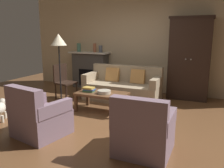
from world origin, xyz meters
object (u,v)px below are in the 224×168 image
Objects in this scene: couch at (123,88)px; side_chair_wooden at (63,79)px; book_stack at (89,89)px; mantel_vase_jade at (79,47)px; mantel_vase_terracotta at (95,48)px; armchair_near_right at (143,132)px; dog at (0,108)px; floor_lamp at (59,44)px; coffee_table at (102,95)px; mantel_vase_slate at (101,49)px; fireplace at (90,70)px; fruit_bowl at (104,92)px; armchair_near_left at (39,118)px; armoire at (190,59)px.

couch is 2.14× the size of side_chair_wooden.
couch is 7.32× the size of book_stack.
couch is at bearing -25.70° from mantel_vase_jade.
mantel_vase_terracotta is (-0.87, 1.94, 0.78)m from book_stack.
armchair_near_right reaches higher than dog.
floor_lamp is (-2.39, 1.35, 1.14)m from armchair_near_right.
coffee_table is 5.32× the size of mantel_vase_slate.
mantel_vase_slate reaches higher than dog.
book_stack is at bearing -61.70° from fireplace.
fireplace is 4.35× the size of fruit_bowl.
side_chair_wooden is (-0.97, 2.06, 0.20)m from armchair_near_left.
couch is at bearing 19.45° from side_chair_wooden.
book_stack is 0.16× the size of floor_lamp.
coffee_table is (1.36, -1.92, -0.20)m from fireplace.
fireplace is 1.43× the size of armchair_near_right.
dog is at bearing 167.79° from armchair_near_left.
coffee_table is 2.31m from mantel_vase_slate.
fruit_bowl is at bearing 36.69° from dog.
fruit_bowl is 1.58m from armchair_near_left.
mantel_vase_jade is at bearing 180.00° from mantel_vase_terracotta.
floor_lamp is at bearing 65.67° from dog.
fireplace is 3.24m from dog.
armchair_near_left is 0.54× the size of floor_lamp.
coffee_table is at bearing 75.32° from armchair_near_left.
fruit_bowl is 1.87m from armchair_near_right.
side_chair_wooden is at bearing -155.76° from armoire.
couch is 2.23m from mantel_vase_jade.
mantel_vase_slate reaches higher than coffee_table.
coffee_table is 4.20× the size of mantel_vase_terracotta.
floor_lamp is at bearing -80.86° from fireplace.
fireplace is at bearing 177.30° from mantel_vase_slate.
armoire is 3.29m from side_chair_wooden.
mantel_vase_terracotta is 1.27× the size of mantel_vase_slate.
fruit_bowl is 2.45m from mantel_vase_terracotta.
fruit_bowl is (0.07, -0.05, 0.09)m from coffee_table.
book_stack is at bearing -135.28° from armoire.
couch is 1.65m from mantel_vase_slate.
side_chair_wooden is at bearing 158.86° from fruit_bowl.
mantel_vase_terracotta is at bearing 82.13° from side_chair_wooden.
fruit_bowl is at bearing 0.75° from floor_lamp.
couch is at bearing -151.43° from armoire.
armoire is 2.78m from mantel_vase_terracotta.
armoire is 3.35m from armchair_near_right.
fireplace is at bearing 89.48° from side_chair_wooden.
couch is at bearing 117.37° from armchair_near_right.
couch is 7.49× the size of mantel_vase_jade.
side_chair_wooden reaches higher than dog.
mantel_vase_jade reaches higher than book_stack.
book_stack is at bearing 44.30° from dog.
dog is (-1.29, -1.26, -0.23)m from book_stack.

